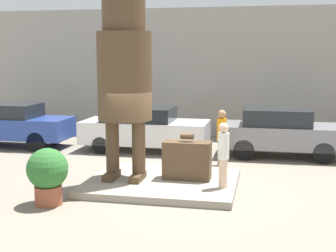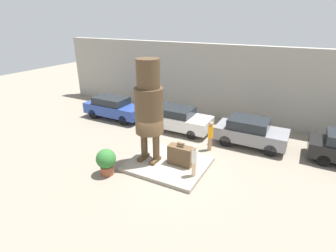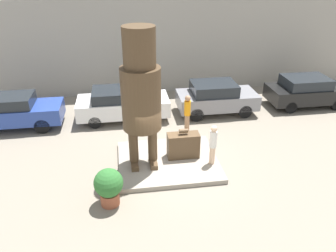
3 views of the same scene
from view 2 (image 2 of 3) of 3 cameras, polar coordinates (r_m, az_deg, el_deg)
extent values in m
plane|color=gray|center=(13.69, 0.03, -8.61)|extent=(60.00, 60.00, 0.00)
cube|color=gray|center=(13.64, 0.03, -8.27)|extent=(3.88, 3.33, 0.19)
cube|color=gray|center=(19.73, 11.29, 9.28)|extent=(28.00, 0.60, 5.39)
cube|color=#4C3823|center=(13.95, -5.36, -6.77)|extent=(0.28, 0.80, 0.18)
cube|color=#4C3823|center=(13.61, -2.81, -7.49)|extent=(0.28, 0.80, 0.18)
cylinder|color=#4C3823|center=(13.67, -5.21, -3.67)|extent=(0.35, 0.35, 1.40)
cylinder|color=#4C3823|center=(13.33, -2.61, -4.32)|extent=(0.35, 0.35, 1.40)
cylinder|color=#4C3823|center=(12.78, -4.14, 3.37)|extent=(1.40, 1.40, 2.26)
cylinder|color=#4C3823|center=(12.31, -4.38, 11.33)|extent=(1.10, 1.10, 1.35)
cube|color=#4C3823|center=(13.21, 2.72, -6.42)|extent=(1.25, 0.54, 1.00)
cylinder|color=#4C3823|center=(12.91, 2.78, -3.91)|extent=(0.34, 0.16, 0.16)
cylinder|color=beige|center=(12.42, 5.66, -9.29)|extent=(0.21, 0.21, 0.73)
cylinder|color=white|center=(12.07, 5.79, -6.51)|extent=(0.28, 0.28, 0.65)
sphere|color=beige|center=(11.86, 5.87, -4.62)|extent=(0.24, 0.24, 0.24)
cube|color=#284293|center=(20.02, -11.67, 3.61)|extent=(4.55, 1.72, 0.76)
cube|color=#1E2328|center=(19.97, -12.33, 5.43)|extent=(2.50, 1.55, 0.51)
cylinder|color=black|center=(19.90, -7.04, 2.63)|extent=(0.71, 0.18, 0.71)
cylinder|color=black|center=(18.75, -9.71, 1.20)|extent=(0.71, 0.18, 0.71)
cylinder|color=black|center=(21.57, -13.23, 3.78)|extent=(0.71, 0.18, 0.71)
cylinder|color=black|center=(20.51, -16.00, 2.52)|extent=(0.71, 0.18, 0.71)
cube|color=silver|center=(17.53, 2.07, 1.19)|extent=(4.50, 1.87, 0.79)
cube|color=#1E2328|center=(17.40, 1.44, 3.29)|extent=(2.47, 1.68, 0.50)
cylinder|color=black|center=(17.89, 7.26, 0.11)|extent=(0.61, 0.18, 0.61)
cylinder|color=black|center=(16.44, 5.12, -1.88)|extent=(0.61, 0.18, 0.61)
cylinder|color=black|center=(18.97, -0.60, 1.63)|extent=(0.61, 0.18, 0.61)
cylinder|color=black|center=(17.61, -3.24, -0.11)|extent=(0.61, 0.18, 0.61)
cube|color=gray|center=(16.20, 17.61, -1.69)|extent=(4.06, 1.88, 0.75)
cube|color=#1E2328|center=(15.98, 17.17, 0.57)|extent=(2.23, 1.69, 0.55)
cylinder|color=black|center=(17.00, 22.17, -2.57)|extent=(0.69, 0.18, 0.69)
cylinder|color=black|center=(15.45, 21.36, -4.97)|extent=(0.69, 0.18, 0.69)
cylinder|color=black|center=(17.33, 13.99, -1.02)|extent=(0.69, 0.18, 0.69)
cylinder|color=black|center=(15.82, 12.39, -3.21)|extent=(0.69, 0.18, 0.69)
cylinder|color=black|center=(17.24, 30.69, -3.93)|extent=(0.63, 0.18, 0.63)
cylinder|color=black|center=(15.68, 30.76, -6.46)|extent=(0.63, 0.18, 0.63)
cylinder|color=brown|center=(13.24, -13.10, -9.32)|extent=(0.63, 0.63, 0.45)
sphere|color=#2D6B2D|center=(12.92, -13.35, -6.94)|extent=(0.95, 0.95, 0.95)
cylinder|color=#A87A56|center=(15.20, 9.08, -3.84)|extent=(0.23, 0.23, 0.79)
cylinder|color=orange|center=(14.89, 9.26, -1.27)|extent=(0.30, 0.30, 0.70)
sphere|color=#A87A56|center=(14.70, 9.37, 0.45)|extent=(0.26, 0.26, 0.26)
camera|label=1|loc=(4.88, -64.79, -43.17)|focal=50.00mm
camera|label=3|loc=(7.13, -67.66, 10.73)|focal=35.00mm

